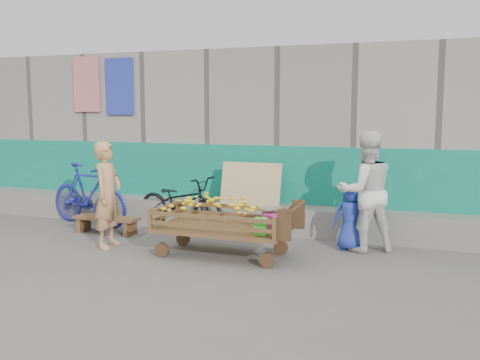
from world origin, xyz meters
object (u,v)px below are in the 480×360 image
(child, at_px, (350,217))
(bicycle_dark, at_px, (181,203))
(vendor_man, at_px, (108,195))
(woman, at_px, (366,191))
(bicycle_blue, at_px, (89,194))
(banana_cart, at_px, (219,215))
(bench, at_px, (107,221))

(child, xyz_separation_m, bicycle_dark, (-2.84, 0.36, -0.02))
(vendor_man, relative_size, woman, 0.91)
(bicycle_dark, relative_size, bicycle_blue, 0.97)
(vendor_man, height_order, bicycle_dark, vendor_man)
(woman, xyz_separation_m, child, (-0.20, -0.03, -0.37))
(banana_cart, bearing_deg, woman, 27.49)
(banana_cart, relative_size, bicycle_blue, 1.10)
(woman, relative_size, bicycle_blue, 0.95)
(banana_cart, distance_m, bicycle_dark, 1.77)
(woman, bearing_deg, vendor_man, -11.59)
(woman, distance_m, child, 0.43)
(banana_cart, distance_m, bicycle_blue, 3.06)
(banana_cart, xyz_separation_m, child, (1.63, 0.92, -0.09))
(bicycle_dark, bearing_deg, child, -84.81)
(bench, height_order, bicycle_blue, bicycle_blue)
(banana_cart, xyz_separation_m, bicycle_blue, (-2.87, 1.08, -0.03))
(woman, height_order, bicycle_dark, woman)
(bench, bearing_deg, child, 4.47)
(bench, height_order, vendor_man, vendor_man)
(child, bearing_deg, woman, 173.51)
(bench, distance_m, bicycle_dark, 1.23)
(child, height_order, bicycle_dark, child)
(bicycle_blue, bearing_deg, child, -79.01)
(bench, xyz_separation_m, vendor_man, (0.51, -0.71, 0.57))
(bench, bearing_deg, woman, 4.63)
(banana_cart, relative_size, bicycle_dark, 1.14)
(banana_cart, distance_m, child, 1.87)
(child, bearing_deg, bicycle_blue, -16.13)
(bench, relative_size, vendor_man, 0.71)
(vendor_man, bearing_deg, bicycle_blue, 39.05)
(vendor_man, distance_m, child, 3.49)
(bench, bearing_deg, bicycle_blue, 144.82)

